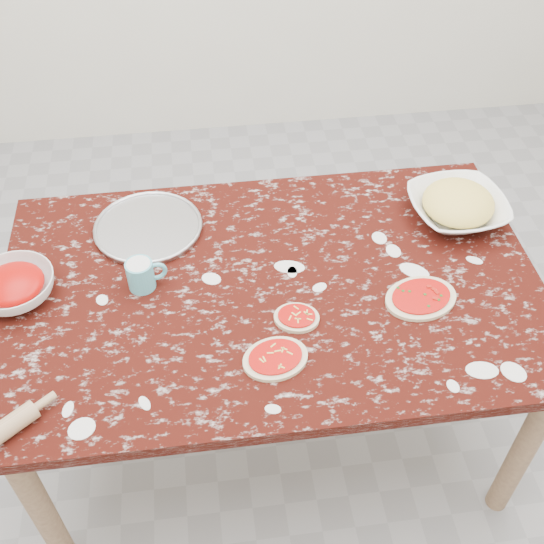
{
  "coord_description": "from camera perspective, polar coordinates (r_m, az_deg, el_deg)",
  "views": [
    {
      "loc": [
        -0.18,
        -1.32,
        2.16
      ],
      "look_at": [
        0.0,
        0.0,
        0.8
      ],
      "focal_mm": 43.36,
      "sensor_mm": 36.0,
      "label": 1
    }
  ],
  "objects": [
    {
      "name": "pizza_right",
      "position": [
        1.94,
        12.79,
        -2.21
      ],
      "size": [
        0.25,
        0.21,
        0.02
      ],
      "color": "beige",
      "rests_on": "worktable"
    },
    {
      "name": "pizza_mid",
      "position": [
        1.85,
        2.15,
        -3.97
      ],
      "size": [
        0.15,
        0.13,
        0.02
      ],
      "color": "beige",
      "rests_on": "worktable"
    },
    {
      "name": "cheese_bowl",
      "position": [
        2.22,
        15.76,
        5.37
      ],
      "size": [
        0.33,
        0.33,
        0.08
      ],
      "primitive_type": "imported",
      "rotation": [
        0.0,
        0.0,
        0.09
      ],
      "color": "white",
      "rests_on": "worktable"
    },
    {
      "name": "flour_mug",
      "position": [
        1.94,
        -11.24,
        -0.2
      ],
      "size": [
        0.12,
        0.08,
        0.09
      ],
      "color": "#56B9CA",
      "rests_on": "worktable"
    },
    {
      "name": "ground",
      "position": [
        2.54,
        0.0,
        -12.71
      ],
      "size": [
        4.0,
        4.0,
        0.0
      ],
      "primitive_type": "plane",
      "color": "gray"
    },
    {
      "name": "pizza_tray",
      "position": [
        2.15,
        -10.69,
        3.78
      ],
      "size": [
        0.34,
        0.34,
        0.01
      ],
      "primitive_type": "cylinder",
      "rotation": [
        0.0,
        0.0,
        0.01
      ],
      "color": "#B2B2B7",
      "rests_on": "worktable"
    },
    {
      "name": "pizza_left",
      "position": [
        1.76,
        0.29,
        -7.51
      ],
      "size": [
        0.21,
        0.18,
        0.02
      ],
      "color": "beige",
      "rests_on": "worktable"
    },
    {
      "name": "worktable",
      "position": [
        2.0,
        0.0,
        -2.66
      ],
      "size": [
        1.6,
        1.0,
        0.75
      ],
      "color": "black",
      "rests_on": "ground"
    },
    {
      "name": "sauce_bowl",
      "position": [
        2.02,
        -21.46,
        -1.26
      ],
      "size": [
        0.26,
        0.26,
        0.07
      ],
      "primitive_type": "imported",
      "rotation": [
        0.0,
        0.0,
        -0.1
      ],
      "color": "white",
      "rests_on": "worktable"
    }
  ]
}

